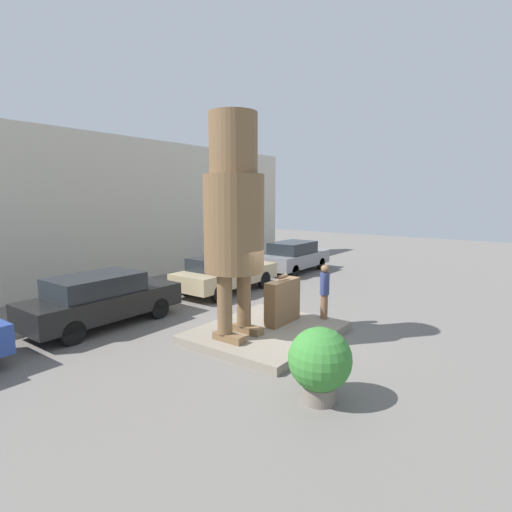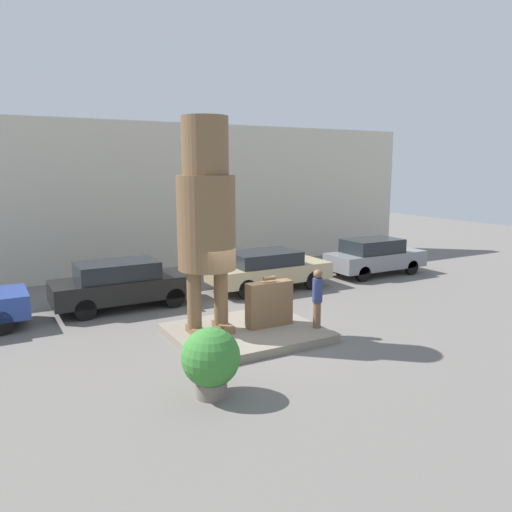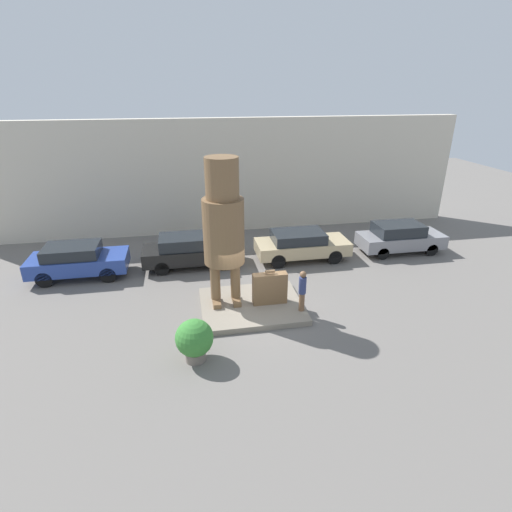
{
  "view_description": "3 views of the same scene",
  "coord_description": "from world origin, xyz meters",
  "views": [
    {
      "loc": [
        -8.63,
        -6.04,
        3.82
      ],
      "look_at": [
        -0.42,
        0.05,
        2.28
      ],
      "focal_mm": 28.0,
      "sensor_mm": 36.0,
      "label": 1
    },
    {
      "loc": [
        -6.11,
        -11.46,
        4.58
      ],
      "look_at": [
        0.21,
        -0.19,
        2.25
      ],
      "focal_mm": 35.0,
      "sensor_mm": 36.0,
      "label": 2
    },
    {
      "loc": [
        -2.29,
        -13.32,
        8.04
      ],
      "look_at": [
        0.18,
        0.04,
        2.19
      ],
      "focal_mm": 28.0,
      "sensor_mm": 36.0,
      "label": 3
    }
  ],
  "objects": [
    {
      "name": "ground_plane",
      "position": [
        0.0,
        0.0,
        0.0
      ],
      "size": [
        60.0,
        60.0,
        0.0
      ],
      "primitive_type": "plane",
      "color": "slate"
    },
    {
      "name": "pedestal",
      "position": [
        0.0,
        0.0,
        0.11
      ],
      "size": [
        3.9,
        3.27,
        0.22
      ],
      "color": "gray",
      "rests_on": "ground_plane"
    },
    {
      "name": "building_backdrop",
      "position": [
        0.0,
        9.42,
        3.2
      ],
      "size": [
        28.0,
        0.6,
        6.41
      ],
      "color": "beige",
      "rests_on": "ground_plane"
    },
    {
      "name": "statue_figure",
      "position": [
        -0.96,
        0.34,
        3.49
      ],
      "size": [
        1.51,
        1.51,
        5.59
      ],
      "color": "brown",
      "rests_on": "pedestal"
    },
    {
      "name": "giant_suitcase",
      "position": [
        0.7,
        -0.06,
        0.85
      ],
      "size": [
        1.32,
        0.38,
        1.4
      ],
      "color": "brown",
      "rests_on": "pedestal"
    },
    {
      "name": "tourist",
      "position": [
        1.75,
        -0.85,
        1.11
      ],
      "size": [
        0.28,
        0.28,
        1.62
      ],
      "color": "brown",
      "rests_on": "pedestal"
    },
    {
      "name": "parked_car_blue",
      "position": [
        -7.19,
        4.19,
        0.82
      ],
      "size": [
        4.22,
        1.81,
        1.53
      ],
      "color": "#284293",
      "rests_on": "ground_plane"
    },
    {
      "name": "parked_car_black",
      "position": [
        -2.16,
        4.44,
        0.82
      ],
      "size": [
        4.57,
        1.75,
        1.55
      ],
      "color": "black",
      "rests_on": "ground_plane"
    },
    {
      "name": "parked_car_tan",
      "position": [
        3.23,
        4.27,
        0.8
      ],
      "size": [
        4.55,
        1.86,
        1.46
      ],
      "color": "tan",
      "rests_on": "ground_plane"
    },
    {
      "name": "parked_car_grey",
      "position": [
        8.52,
        4.27,
        0.81
      ],
      "size": [
        4.32,
        1.73,
        1.55
      ],
      "color": "gray",
      "rests_on": "ground_plane"
    },
    {
      "name": "planter_pot",
      "position": [
        -2.29,
        -2.81,
        0.78
      ],
      "size": [
        1.19,
        1.19,
        1.43
      ],
      "color": "#70665B",
      "rests_on": "ground_plane"
    }
  ]
}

